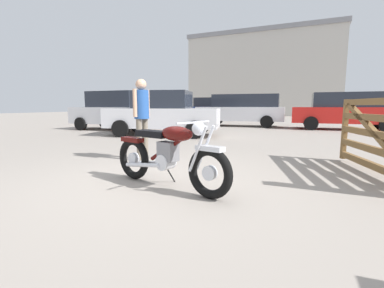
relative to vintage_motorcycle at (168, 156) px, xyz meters
The scene contains 10 objects.
ground_plane 0.55m from the vintage_motorcycle, 141.52° to the left, with size 80.00×80.00×0.00m, color gray.
vintage_motorcycle is the anchor object (origin of this frame).
bystander 2.17m from the vintage_motorcycle, 130.56° to the left, with size 0.30×0.45×1.66m.
blue_hatchback_right 12.06m from the vintage_motorcycle, 71.40° to the left, with size 4.71×1.98×1.74m.
dark_sedan_left 6.82m from the vintage_motorcycle, 117.42° to the left, with size 4.45×2.51×1.67m.
pale_sedan_back 14.27m from the vintage_motorcycle, 122.20° to the left, with size 4.86×2.33×1.74m.
silver_sedan_mid 9.84m from the vintage_motorcycle, 130.68° to the left, with size 3.93×1.88×1.78m.
white_estate_far 12.02m from the vintage_motorcycle, 95.92° to the left, with size 4.75×2.08×1.74m.
red_hatchback_near 18.73m from the vintage_motorcycle, 105.74° to the left, with size 4.07×2.17×1.78m.
industrial_building 34.74m from the vintage_motorcycle, 94.01° to the left, with size 18.34×12.00×9.81m.
Camera 1 is at (1.87, -3.50, 1.12)m, focal length 25.61 mm.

